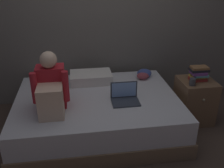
{
  "coord_description": "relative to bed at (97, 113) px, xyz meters",
  "views": [
    {
      "loc": [
        -0.43,
        -2.45,
        1.91
      ],
      "look_at": [
        -0.04,
        0.1,
        0.72
      ],
      "focal_mm": 40.76,
      "sensor_mm": 36.0,
      "label": 1
    }
  ],
  "objects": [
    {
      "name": "clothes_pile",
      "position": [
        0.72,
        0.48,
        0.29
      ],
      "size": [
        0.23,
        0.24,
        0.11
      ],
      "color": "#8E3D47",
      "rests_on": "bed"
    },
    {
      "name": "ground_plane",
      "position": [
        0.2,
        -0.3,
        -0.23
      ],
      "size": [
        8.0,
        8.0,
        0.0
      ],
      "primitive_type": "plane",
      "color": "#47382D"
    },
    {
      "name": "mug",
      "position": [
        1.17,
        -0.1,
        0.4
      ],
      "size": [
        0.08,
        0.08,
        0.09
      ],
      "primitive_type": "cylinder",
      "color": "#3D3D42",
      "rests_on": "nightstand"
    },
    {
      "name": "book_stack",
      "position": [
        1.3,
        0.03,
        0.45
      ],
      "size": [
        0.23,
        0.17,
        0.19
      ],
      "color": "#9E2D28",
      "rests_on": "nightstand"
    },
    {
      "name": "pillow",
      "position": [
        -0.04,
        0.45,
        0.3
      ],
      "size": [
        0.56,
        0.36,
        0.13
      ],
      "primitive_type": "cube",
      "color": "silver",
      "rests_on": "bed"
    },
    {
      "name": "wall_back",
      "position": [
        0.2,
        0.9,
        1.12
      ],
      "size": [
        5.6,
        0.1,
        2.7
      ],
      "primitive_type": "cube",
      "color": "slate",
      "rests_on": "ground_plane"
    },
    {
      "name": "person_sitting",
      "position": [
        -0.51,
        -0.24,
        0.49
      ],
      "size": [
        0.39,
        0.44,
        0.66
      ],
      "color": "#B21E28",
      "rests_on": "bed"
    },
    {
      "name": "laptop",
      "position": [
        0.32,
        -0.17,
        0.29
      ],
      "size": [
        0.32,
        0.23,
        0.22
      ],
      "color": "#333842",
      "rests_on": "bed"
    },
    {
      "name": "nightstand",
      "position": [
        1.3,
        0.02,
        0.06
      ],
      "size": [
        0.44,
        0.46,
        0.58
      ],
      "color": "brown",
      "rests_on": "ground_plane"
    },
    {
      "name": "bed",
      "position": [
        0.0,
        0.0,
        0.0
      ],
      "size": [
        2.0,
        1.5,
        0.47
      ],
      "color": "#7A6047",
      "rests_on": "ground_plane"
    }
  ]
}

